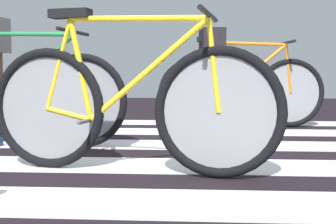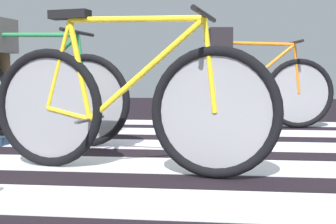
{
  "view_description": "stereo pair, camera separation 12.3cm",
  "coord_description": "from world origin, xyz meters",
  "px_view_note": "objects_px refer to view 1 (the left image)",
  "views": [
    {
      "loc": [
        0.41,
        -2.64,
        0.59
      ],
      "look_at": [
        0.24,
        0.11,
        0.34
      ],
      "focal_mm": 45.78,
      "sensor_mm": 36.0,
      "label": 1
    },
    {
      "loc": [
        0.53,
        -2.64,
        0.59
      ],
      "look_at": [
        0.24,
        0.11,
        0.34
      ],
      "focal_mm": 45.78,
      "sensor_mm": 36.0,
      "label": 2
    }
  ],
  "objects_px": {
    "cyclist_3_of_3": "(212,64)",
    "bicycle_1_of_3": "(128,106)",
    "bicycle_3_of_3": "(242,91)",
    "bicycle_2_of_3": "(22,96)"
  },
  "relations": [
    {
      "from": "bicycle_1_of_3",
      "to": "bicycle_2_of_3",
      "type": "height_order",
      "value": "same"
    },
    {
      "from": "bicycle_2_of_3",
      "to": "cyclist_3_of_3",
      "type": "bearing_deg",
      "value": 45.98
    },
    {
      "from": "bicycle_1_of_3",
      "to": "cyclist_3_of_3",
      "type": "bearing_deg",
      "value": 85.51
    },
    {
      "from": "bicycle_1_of_3",
      "to": "bicycle_3_of_3",
      "type": "height_order",
      "value": "same"
    },
    {
      "from": "bicycle_3_of_3",
      "to": "cyclist_3_of_3",
      "type": "bearing_deg",
      "value": -180.0
    },
    {
      "from": "cyclist_3_of_3",
      "to": "bicycle_2_of_3",
      "type": "bearing_deg",
      "value": -149.88
    },
    {
      "from": "cyclist_3_of_3",
      "to": "bicycle_1_of_3",
      "type": "bearing_deg",
      "value": -111.76
    },
    {
      "from": "bicycle_3_of_3",
      "to": "cyclist_3_of_3",
      "type": "relative_size",
      "value": 1.71
    },
    {
      "from": "bicycle_3_of_3",
      "to": "cyclist_3_of_3",
      "type": "xyz_separation_m",
      "value": [
        -0.31,
        -0.04,
        0.27
      ]
    },
    {
      "from": "cyclist_3_of_3",
      "to": "bicycle_3_of_3",
      "type": "bearing_deg",
      "value": 0.0
    }
  ]
}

